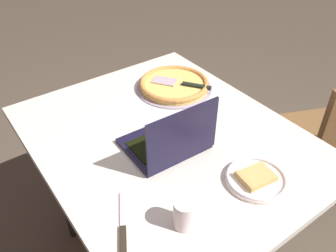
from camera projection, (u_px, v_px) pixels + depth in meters
The scene contains 8 objects.
ground_plane at pixel (167, 247), 1.89m from camera, with size 12.00×12.00×0.00m, color brown.
dining_table at pixel (167, 149), 1.46m from camera, with size 1.20×0.97×0.77m.
laptop at pixel (169, 141), 1.32m from camera, with size 0.26×0.31×0.24m.
pizza_plate at pixel (256, 178), 1.21m from camera, with size 0.22×0.22×0.04m.
pizza_tray at pixel (174, 85), 1.70m from camera, with size 0.37×0.37×0.04m.
table_knife at pixel (123, 228), 1.06m from camera, with size 0.21×0.13×0.01m.
drink_cup at pixel (185, 213), 1.04m from camera, with size 0.07×0.07×0.10m.
chair_near at pixel (336, 136), 1.85m from camera, with size 0.58×0.58×0.88m.
Camera 1 is at (0.89, -0.64, 1.67)m, focal length 37.38 mm.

